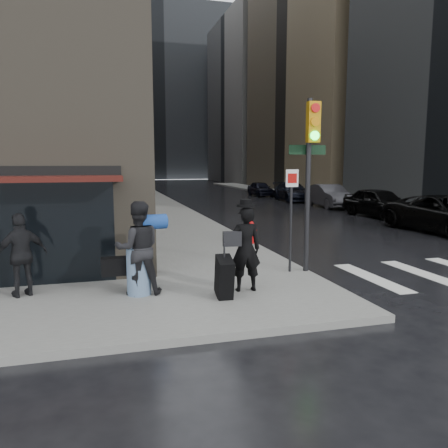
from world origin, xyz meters
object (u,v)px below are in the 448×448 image
Objects in this scene: man_overcoat at (241,253)px; parked_car_2 at (329,196)px; man_jeans at (138,248)px; traffic_light at (309,162)px; fire_hydrant at (251,233)px; man_greycoat at (22,255)px; parked_car_4 at (260,189)px; parked_car_3 at (292,192)px; parked_car_1 at (379,203)px; parked_car_0 at (447,214)px.

parked_car_2 is (11.88, 17.59, -0.25)m from man_overcoat.
man_jeans is 0.46× the size of traffic_light.
man_overcoat is at bearing -110.95° from fire_hydrant.
parked_car_4 is (15.60, 27.75, -0.39)m from man_greycoat.
man_greycoat is (-2.40, 0.52, -0.12)m from man_jeans.
man_greycoat is 0.40× the size of traffic_light.
man_overcoat is at bearing -112.25° from parked_car_3.
fire_hydrant is (2.15, 5.62, -0.52)m from man_overcoat.
parked_car_2 is at bearing -83.19° from parked_car_3.
man_greycoat reaches higher than parked_car_1.
parked_car_2 is (9.73, 11.97, 0.27)m from fire_hydrant.
parked_car_2 is at bearing -160.08° from man_greycoat.
parked_car_3 is at bearing 95.77° from parked_car_2.
parked_car_3 is at bearing 70.22° from traffic_light.
man_overcoat is 25.92m from parked_car_3.
fire_hydrant is at bearing -110.05° from parked_car_4.
parked_car_1 reaches higher than parked_car_4.
traffic_light reaches higher than man_jeans.
parked_car_2 is (0.00, 5.56, -0.04)m from parked_car_1.
parked_car_3 is (16.25, 22.19, -0.33)m from man_greycoat.
parked_car_1 is (14.08, 11.59, -0.36)m from man_jeans.
parked_car_0 reaches higher than parked_car_2.
parked_car_0 is at bearing -157.46° from man_jeans.
man_overcoat reaches higher than parked_car_1.
man_overcoat is 30.75m from parked_car_4.
parked_car_2 is at bearing 62.91° from traffic_light.
man_jeans is 4.86m from traffic_light.
fire_hydrant is at bearing -125.67° from parked_car_2.
man_overcoat reaches higher than man_jeans.
parked_car_1 reaches higher than parked_car_2.
parked_car_2 is 5.56m from parked_car_3.
parked_car_3 reaches higher than parked_car_4.
parked_car_0 is at bearing -86.54° from parked_car_3.
fire_hydrant is 0.14× the size of parked_car_0.
man_jeans is 14.85m from parked_car_0.
man_jeans is at bearing -130.07° from fire_hydrant.
parked_car_0 is 22.24m from parked_car_4.
man_greycoat reaches higher than parked_car_2.
parked_car_2 is at bearing 84.76° from parked_car_0.
man_greycoat is 16.88m from parked_car_0.
parked_car_2 reaches higher than fire_hydrant.
man_overcoat reaches higher than parked_car_2.
fire_hydrant is at bearing -177.26° from parked_car_0.
parked_car_1 is at bearing 51.59° from traffic_light.
parked_car_1 is 0.97× the size of parked_car_3.
man_jeans is 2.54× the size of fire_hydrant.
man_overcoat reaches higher than parked_car_3.
man_jeans is 0.43× the size of parked_car_2.
parked_car_3 is 5.60m from parked_car_4.
traffic_light is 14.62m from parked_car_1.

